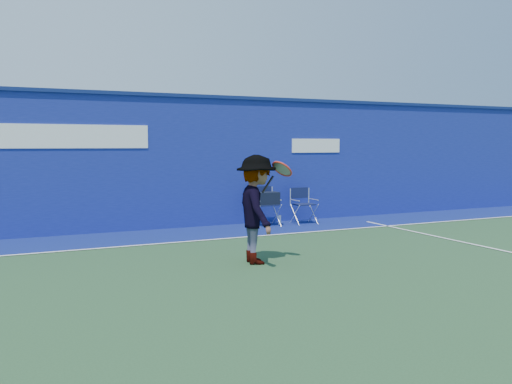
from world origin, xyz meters
name	(u,v)px	position (x,y,z in m)	size (l,w,h in m)	color
ground	(280,275)	(0.00, 0.00, 0.00)	(80.00, 80.00, 0.00)	#254526
stadium_wall	(178,161)	(0.00, 5.20, 1.55)	(24.00, 0.50, 3.08)	navy
out_of_bounds_strip	(193,234)	(0.00, 4.10, 0.00)	(24.00, 1.80, 0.01)	navy
court_lines	(263,266)	(0.00, 0.60, 0.01)	(24.00, 12.00, 0.01)	white
directors_chair_left	(266,210)	(1.92, 4.47, 0.39)	(0.56, 0.50, 0.93)	silver
directors_chair_right	(304,212)	(2.94, 4.44, 0.27)	(0.52, 0.47, 0.87)	silver
water_bottle	(280,220)	(2.29, 4.48, 0.12)	(0.07, 0.07, 0.24)	silver
tennis_player	(257,209)	(0.03, 0.90, 0.88)	(1.01, 1.23, 1.77)	#EA4738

